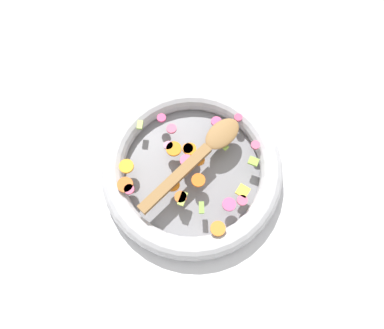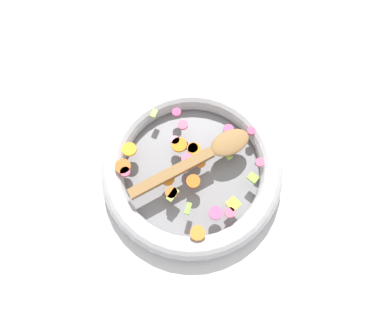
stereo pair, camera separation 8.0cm
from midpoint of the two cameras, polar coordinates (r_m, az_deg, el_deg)
ground_plane at (r=0.85m, az=-2.68°, el=-1.55°), size 4.00×4.00×0.00m
skillet at (r=0.83m, az=-2.75°, el=-1.05°), size 0.40×0.40×0.05m
chopped_vegetables at (r=0.80m, az=-3.46°, el=-0.98°), size 0.28×0.30×0.01m
wooden_spoon at (r=0.80m, az=-1.45°, el=1.29°), size 0.26×0.20×0.01m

